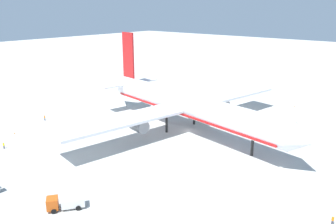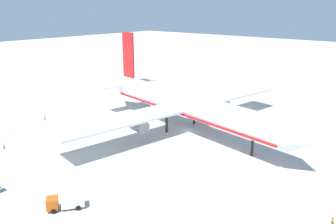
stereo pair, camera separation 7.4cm
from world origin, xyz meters
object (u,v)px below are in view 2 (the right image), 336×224
Objects in this scene: traffic_cone_2 at (294,106)px; traffic_cone_1 at (15,133)px; ground_worker_0 at (45,118)px; ground_worker_3 at (332,220)px; service_truck_2 at (65,202)px; airliner at (186,105)px; ground_worker_1 at (4,145)px.

traffic_cone_1 is at bearing -122.09° from traffic_cone_2.
ground_worker_0 is 84.64m from ground_worker_3.
traffic_cone_1 is at bearing 164.32° from service_truck_2.
airliner is 45.81× the size of ground_worker_0.
traffic_cone_2 is (14.85, 44.12, -7.21)m from airliner.
service_truck_2 is 11.94× the size of traffic_cone_1.
traffic_cone_1 is at bearing -170.40° from ground_worker_3.
service_truck_2 is at bearing -79.01° from airliner.
traffic_cone_1 is at bearing -135.17° from airliner.
service_truck_2 is 4.05× the size of ground_worker_1.
service_truck_2 is at bearing -8.72° from ground_worker_1.
airliner is 139.46× the size of traffic_cone_1.
ground_worker_0 is 3.04× the size of traffic_cone_1.
airliner reaches higher than ground_worker_0.
ground_worker_0 is (-47.49, 24.02, -0.43)m from service_truck_2.
ground_worker_3 is at bearing -23.73° from airliner.
ground_worker_3 is 2.99× the size of traffic_cone_1.
service_truck_2 reaches higher than ground_worker_0.
ground_worker_3 is (72.12, 20.23, 0.01)m from ground_worker_1.
traffic_cone_2 is at bearing 71.39° from airliner.
ground_worker_3 is at bearing 1.06° from ground_worker_0.
ground_worker_0 is at bearing -150.52° from airliner.
airliner is 47.34× the size of ground_worker_1.
service_truck_2 is at bearing -15.68° from traffic_cone_1.
service_truck_2 is at bearing -145.44° from ground_worker_3.
ground_worker_1 is at bearing -115.82° from traffic_cone_2.
ground_worker_3 is 81.18m from traffic_cone_1.
airliner is 47.10m from service_truck_2.
airliner reaches higher than traffic_cone_1.
traffic_cone_2 is at bearing 50.97° from ground_worker_0.
traffic_cone_2 is (5.95, 89.95, -1.00)m from service_truck_2.
traffic_cone_1 is 1.00× the size of traffic_cone_2.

